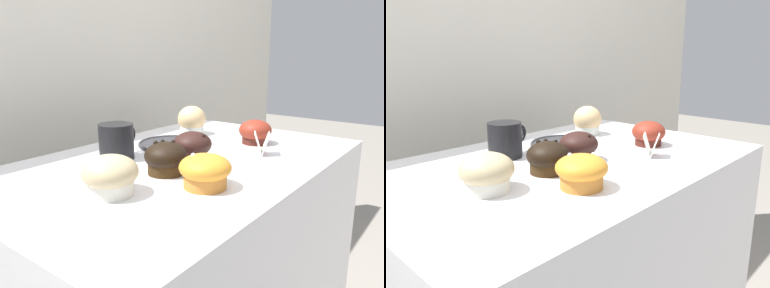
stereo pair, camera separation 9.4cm
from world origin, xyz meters
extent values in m
cube|color=beige|center=(0.00, 0.60, 0.90)|extent=(3.20, 0.10, 1.80)
cylinder|color=white|center=(0.25, 0.16, 0.97)|extent=(0.08, 0.08, 0.05)
ellipsoid|color=#E1BD80|center=(0.25, 0.16, 1.00)|extent=(0.09, 0.09, 0.09)
cylinder|color=orange|center=(-0.13, -0.17, 0.97)|extent=(0.09, 0.09, 0.04)
ellipsoid|color=orange|center=(-0.13, -0.17, 0.99)|extent=(0.11, 0.11, 0.05)
sphere|color=white|center=(-0.14, -0.14, 1.01)|extent=(0.01, 0.01, 0.01)
sphere|color=white|center=(-0.10, -0.17, 1.01)|extent=(0.01, 0.01, 0.01)
cylinder|color=#4E2018|center=(0.27, -0.07, 0.96)|extent=(0.08, 0.08, 0.04)
ellipsoid|color=maroon|center=(0.27, -0.07, 0.98)|extent=(0.10, 0.10, 0.06)
cylinder|color=#33220F|center=(-0.11, -0.04, 0.96)|extent=(0.08, 0.08, 0.04)
ellipsoid|color=black|center=(-0.11, -0.04, 0.99)|extent=(0.10, 0.10, 0.06)
sphere|color=black|center=(-0.10, -0.02, 1.02)|extent=(0.01, 0.01, 0.01)
sphere|color=black|center=(-0.12, -0.02, 1.01)|extent=(0.01, 0.01, 0.01)
sphere|color=black|center=(-0.09, -0.04, 1.01)|extent=(0.01, 0.01, 0.01)
cylinder|color=silver|center=(-0.28, -0.04, 0.97)|extent=(0.09, 0.09, 0.05)
ellipsoid|color=tan|center=(-0.28, -0.04, 0.99)|extent=(0.11, 0.11, 0.07)
cylinder|color=#453022|center=(0.01, -0.03, 0.97)|extent=(0.08, 0.08, 0.04)
ellipsoid|color=black|center=(0.01, -0.03, 0.99)|extent=(0.10, 0.10, 0.06)
sphere|color=black|center=(0.01, -0.06, 1.01)|extent=(0.01, 0.01, 0.01)
cylinder|color=black|center=(-0.10, 0.14, 0.99)|extent=(0.09, 0.09, 0.09)
torus|color=black|center=(-0.04, 0.15, 1.00)|extent=(0.05, 0.02, 0.05)
cylinder|color=black|center=(-0.10, 0.14, 1.03)|extent=(0.08, 0.08, 0.01)
cylinder|color=#2D2D33|center=(0.10, 0.12, 0.95)|extent=(0.20, 0.20, 0.01)
torus|color=#2D2D33|center=(0.10, 0.12, 0.95)|extent=(0.20, 0.20, 0.01)
cube|color=white|center=(0.16, -0.13, 0.98)|extent=(0.05, 0.04, 0.06)
cube|color=silver|center=(0.17, -0.15, 0.98)|extent=(0.05, 0.04, 0.06)
camera|label=1|loc=(-0.73, -0.59, 1.22)|focal=35.00mm
camera|label=2|loc=(-0.66, -0.66, 1.22)|focal=35.00mm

